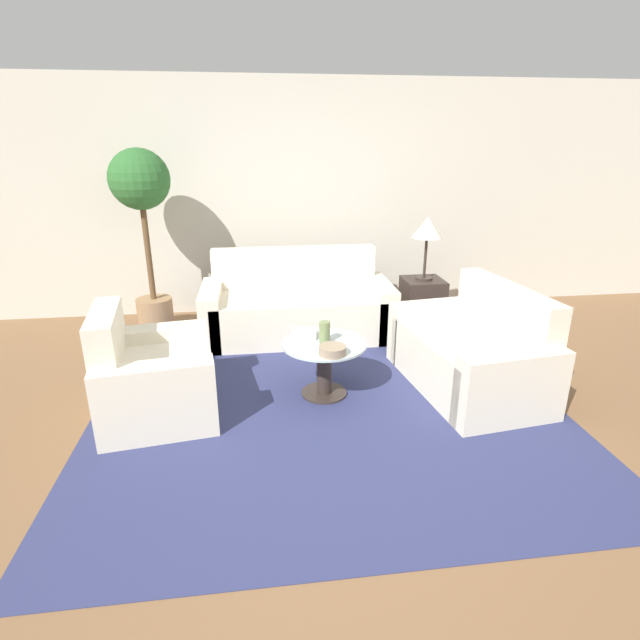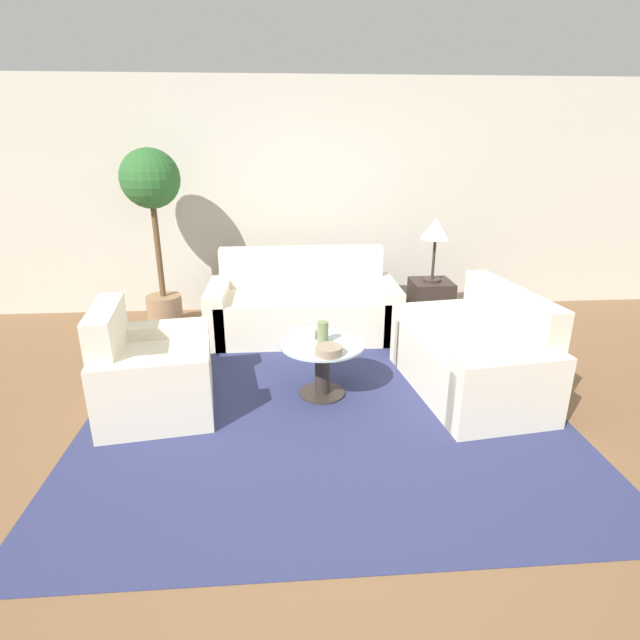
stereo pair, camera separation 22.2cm
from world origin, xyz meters
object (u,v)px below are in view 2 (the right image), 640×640
at_px(book_stack, 304,333).
at_px(loveseat, 476,358).
at_px(armchair, 148,375).
at_px(potted_plant, 153,206).
at_px(coffee_table, 322,362).
at_px(sofa_main, 303,307).
at_px(vase, 323,332).
at_px(bowl, 329,350).
at_px(table_lamp, 436,231).

bearing_deg(book_stack, loveseat, 5.34).
relative_size(armchair, loveseat, 0.69).
relative_size(loveseat, potted_plant, 0.80).
height_order(loveseat, coffee_table, loveseat).
height_order(armchair, potted_plant, potted_plant).
bearing_deg(armchair, loveseat, -95.55).
bearing_deg(potted_plant, book_stack, -46.61).
xyz_separation_m(armchair, coffee_table, (1.32, 0.12, 0.01)).
bearing_deg(sofa_main, coffee_table, -86.09).
height_order(vase, bowl, vase).
bearing_deg(potted_plant, sofa_main, -11.02).
relative_size(armchair, vase, 6.07).
bearing_deg(coffee_table, table_lamp, 47.71).
distance_m(coffee_table, table_lamp, 2.05).
bearing_deg(book_stack, table_lamp, 53.06).
xyz_separation_m(coffee_table, book_stack, (-0.14, 0.15, 0.19)).
bearing_deg(vase, bowl, -82.97).
xyz_separation_m(armchair, potted_plant, (-0.27, 1.81, 1.03)).
height_order(armchair, table_lamp, table_lamp).
bearing_deg(armchair, vase, -92.46).
distance_m(potted_plant, vase, 2.44).
distance_m(bowl, book_stack, 0.41).
bearing_deg(loveseat, coffee_table, -97.54).
bearing_deg(loveseat, book_stack, -103.46).
bearing_deg(loveseat, vase, -98.07).
relative_size(loveseat, coffee_table, 2.24).
distance_m(sofa_main, table_lamp, 1.58).
relative_size(potted_plant, vase, 11.02).
bearing_deg(bowl, coffee_table, 98.60).
distance_m(coffee_table, vase, 0.25).
height_order(armchair, loveseat, loveseat).
distance_m(loveseat, table_lamp, 1.61).
bearing_deg(table_lamp, coffee_table, -132.29).
relative_size(sofa_main, book_stack, 8.64).
relative_size(coffee_table, vase, 3.92).
bearing_deg(sofa_main, table_lamp, 0.37).
bearing_deg(potted_plant, bowl, -49.53).
bearing_deg(bowl, book_stack, 115.23).
xyz_separation_m(armchair, book_stack, (1.18, 0.27, 0.20)).
bearing_deg(vase, sofa_main, 94.14).
bearing_deg(bowl, loveseat, 10.34).
height_order(loveseat, vase, loveseat).
bearing_deg(armchair, sofa_main, -47.22).
relative_size(sofa_main, armchair, 1.87).
bearing_deg(loveseat, potted_plant, -127.98).
bearing_deg(potted_plant, vase, -46.25).
height_order(loveseat, table_lamp, table_lamp).
distance_m(loveseat, book_stack, 1.42).
height_order(sofa_main, bowl, sofa_main).
distance_m(sofa_main, bowl, 1.64).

